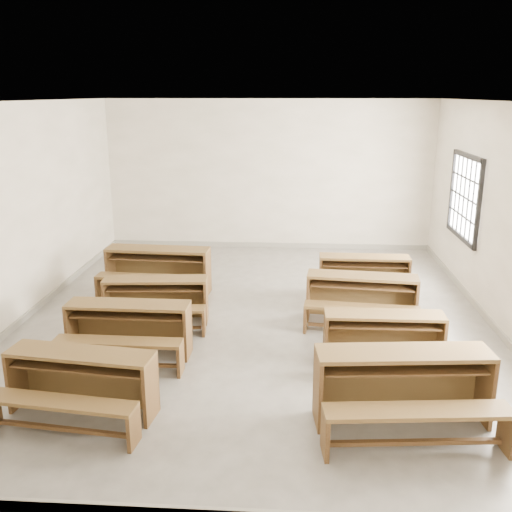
# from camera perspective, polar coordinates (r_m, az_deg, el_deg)

# --- Properties ---
(room) EXTENTS (8.50, 8.50, 3.20)m
(room) POSITION_cam_1_polar(r_m,az_deg,el_deg) (8.13, 0.64, 7.76)
(room) COLOR gray
(room) RESTS_ON ground
(desk_set_0) EXTENTS (1.65, 1.00, 0.70)m
(desk_set_0) POSITION_cam_1_polar(r_m,az_deg,el_deg) (6.39, -17.21, -11.73)
(desk_set_0) COLOR brown
(desk_set_0) RESTS_ON ground
(desk_set_1) EXTENTS (1.59, 0.84, 0.71)m
(desk_set_1) POSITION_cam_1_polar(r_m,az_deg,el_deg) (7.57, -12.69, -6.87)
(desk_set_1) COLOR brown
(desk_set_1) RESTS_ON ground
(desk_set_2) EXTENTS (1.58, 0.91, 0.68)m
(desk_set_2) POSITION_cam_1_polar(r_m,az_deg,el_deg) (8.56, -10.02, -4.13)
(desk_set_2) COLOR brown
(desk_set_2) RESTS_ON ground
(desk_set_3) EXTENTS (1.80, 1.01, 0.79)m
(desk_set_3) POSITION_cam_1_polar(r_m,az_deg,el_deg) (9.81, -9.82, -1.14)
(desk_set_3) COLOR brown
(desk_set_3) RESTS_ON ground
(desk_set_4) EXTENTS (1.86, 1.09, 0.80)m
(desk_set_4) POSITION_cam_1_polar(r_m,az_deg,el_deg) (6.11, 14.56, -12.25)
(desk_set_4) COLOR brown
(desk_set_4) RESTS_ON ground
(desk_set_5) EXTENTS (1.49, 0.78, 0.67)m
(desk_set_5) POSITION_cam_1_polar(r_m,az_deg,el_deg) (7.36, 12.68, -7.79)
(desk_set_5) COLOR brown
(desk_set_5) RESTS_ON ground
(desk_set_6) EXTENTS (1.69, 1.00, 0.73)m
(desk_set_6) POSITION_cam_1_polar(r_m,az_deg,el_deg) (8.58, 10.51, -3.92)
(desk_set_6) COLOR brown
(desk_set_6) RESTS_ON ground
(desk_set_7) EXTENTS (1.52, 0.81, 0.68)m
(desk_set_7) POSITION_cam_1_polar(r_m,az_deg,el_deg) (9.75, 10.76, -1.68)
(desk_set_7) COLOR brown
(desk_set_7) RESTS_ON ground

